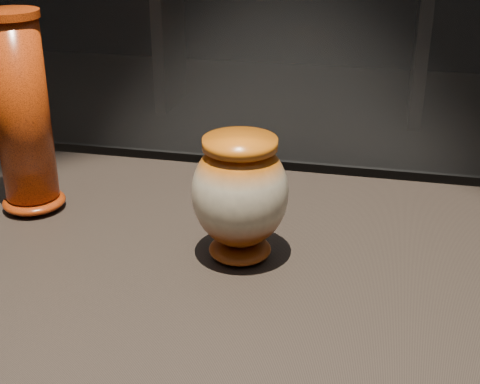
{
  "coord_description": "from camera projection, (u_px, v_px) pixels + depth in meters",
  "views": [
    {
      "loc": [
        0.27,
        -0.81,
        1.41
      ],
      "look_at": [
        0.08,
        0.05,
        1.01
      ],
      "focal_mm": 50.0,
      "sensor_mm": 36.0,
      "label": 1
    }
  ],
  "objects": [
    {
      "name": "tall_vase",
      "position": [
        23.0,
        118.0,
        1.1
      ],
      "size": [
        0.12,
        0.12,
        0.34
      ],
      "rotation": [
        0.0,
        0.0,
        -0.09
      ],
      "color": "#D4440E",
      "rests_on": "display_plinth"
    },
    {
      "name": "main_vase",
      "position": [
        240.0,
        194.0,
        0.97
      ],
      "size": [
        0.15,
        0.15,
        0.19
      ],
      "rotation": [
        0.0,
        0.0,
        0.05
      ],
      "color": "#6F2D09",
      "rests_on": "display_plinth"
    },
    {
      "name": "back_shelf",
      "position": [
        291.0,
        18.0,
        4.4
      ],
      "size": [
        2.0,
        0.6,
        0.9
      ],
      "color": "black",
      "rests_on": "ground"
    }
  ]
}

